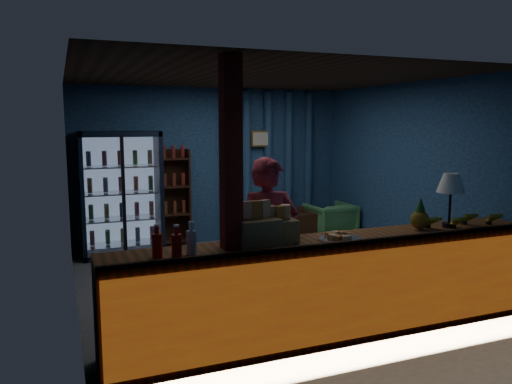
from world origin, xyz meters
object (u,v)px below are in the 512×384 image
at_px(pastry_tray, 340,238).
at_px(table_lamp, 451,185).
at_px(green_chair, 330,223).
at_px(shopkeeper, 269,242).

xyz_separation_m(pastry_tray, table_lamp, (1.36, 0.09, 0.42)).
height_order(green_chair, pastry_tray, pastry_tray).
xyz_separation_m(shopkeeper, pastry_tray, (0.48, -0.55, 0.12)).
bearing_deg(pastry_tray, shopkeeper, 131.12).
bearing_deg(green_chair, shopkeeper, 48.06).
bearing_deg(table_lamp, shopkeeper, 165.99).
relative_size(green_chair, pastry_tray, 1.81).
distance_m(pastry_tray, table_lamp, 1.43).
bearing_deg(green_chair, pastry_tray, 58.76).
distance_m(shopkeeper, table_lamp, 1.97).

